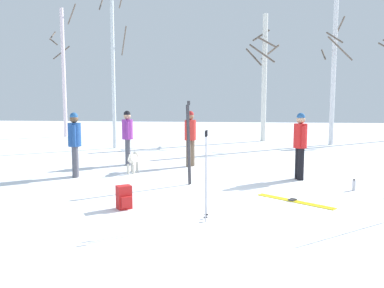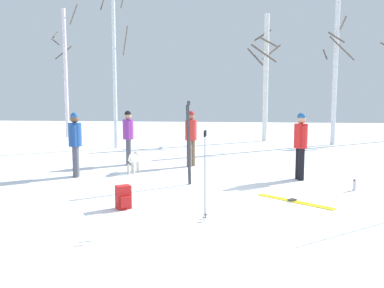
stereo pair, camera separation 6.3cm
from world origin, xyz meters
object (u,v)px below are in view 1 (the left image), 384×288
(ski_poles_0, at_px, (206,173))
(birch_tree_1, at_px, (113,63))
(ski_pair_lying_0, at_px, (294,201))
(backpack_0, at_px, (124,198))
(dog, at_px, (133,159))
(birch_tree_3, at_px, (334,72))
(person_1, at_px, (75,140))
(water_bottle_0, at_px, (354,185))
(ski_pair_planted_1, at_px, (189,144))
(person_2, at_px, (300,142))
(birch_tree_2, at_px, (264,75))
(person_3, at_px, (190,135))
(birch_tree_0, at_px, (63,70))
(person_0, at_px, (127,134))

(ski_poles_0, bearing_deg, birch_tree_1, 116.37)
(ski_pair_lying_0, bearing_deg, backpack_0, -164.35)
(dog, xyz_separation_m, backpack_0, (0.83, -3.58, -0.17))
(ski_poles_0, bearing_deg, birch_tree_3, 68.12)
(person_1, distance_m, birch_tree_1, 6.82)
(ski_pair_lying_0, distance_m, birch_tree_1, 10.95)
(water_bottle_0, bearing_deg, birch_tree_3, 79.91)
(person_1, height_order, dog, person_1)
(ski_pair_planted_1, relative_size, ski_pair_lying_0, 1.40)
(person_2, relative_size, ski_pair_lying_0, 1.19)
(water_bottle_0, bearing_deg, birch_tree_2, 97.21)
(person_3, relative_size, ski_poles_0, 1.12)
(person_3, height_order, ski_pair_planted_1, ski_pair_planted_1)
(person_2, distance_m, backpack_0, 4.93)
(ski_poles_0, distance_m, birch_tree_0, 17.46)
(person_2, xyz_separation_m, birch_tree_3, (2.72, 8.33, 2.38))
(birch_tree_0, bearing_deg, birch_tree_3, -9.95)
(ski_pair_planted_1, relative_size, water_bottle_0, 7.93)
(dog, height_order, birch_tree_0, birch_tree_0)
(person_2, bearing_deg, person_1, -176.46)
(dog, distance_m, birch_tree_3, 11.14)
(ski_pair_lying_0, xyz_separation_m, water_bottle_0, (1.47, 1.15, 0.11))
(dog, xyz_separation_m, ski_pair_lying_0, (4.08, -2.67, -0.38))
(dog, relative_size, birch_tree_1, 0.13)
(ski_pair_planted_1, relative_size, birch_tree_1, 0.29)
(ski_poles_0, relative_size, birch_tree_2, 0.24)
(birch_tree_2, bearing_deg, birch_tree_0, 174.00)
(ski_pair_planted_1, bearing_deg, person_3, 96.24)
(person_2, bearing_deg, person_3, 151.61)
(ski_poles_0, xyz_separation_m, birch_tree_2, (1.78, 13.33, 2.49))
(dog, distance_m, backpack_0, 3.68)
(ski_pair_planted_1, height_order, birch_tree_3, birch_tree_3)
(person_3, distance_m, dog, 2.02)
(ski_pair_lying_0, bearing_deg, person_0, 139.44)
(ski_poles_0, bearing_deg, person_0, 118.70)
(dog, height_order, ski_pair_planted_1, ski_pair_planted_1)
(dog, bearing_deg, person_2, -5.05)
(ski_pair_planted_1, xyz_separation_m, ski_poles_0, (0.64, -2.69, -0.19))
(person_0, bearing_deg, person_1, -112.48)
(birch_tree_1, relative_size, birch_tree_3, 1.07)
(backpack_0, bearing_deg, ski_poles_0, -17.71)
(person_2, distance_m, person_3, 3.45)
(person_2, height_order, birch_tree_0, birch_tree_0)
(person_0, relative_size, birch_tree_3, 0.26)
(person_1, xyz_separation_m, person_3, (2.84, 2.00, 0.00))
(person_0, height_order, person_1, same)
(person_0, distance_m, birch_tree_3, 10.50)
(person_2, xyz_separation_m, birch_tree_0, (-11.39, 10.81, 2.76))
(backpack_0, bearing_deg, birch_tree_1, 109.22)
(ski_pair_lying_0, distance_m, birch_tree_3, 11.56)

